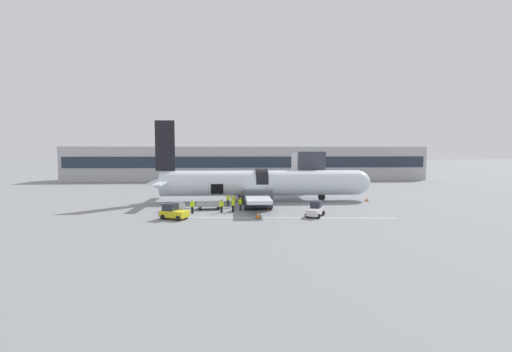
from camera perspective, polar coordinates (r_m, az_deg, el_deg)
The scene contains 18 objects.
ground_plane at distance 43.92m, azimuth 0.94°, elevation -5.38°, with size 500.00×500.00×0.00m, color gray.
apron_marking_line at distance 37.87m, azimuth 4.24°, elevation -6.92°, with size 24.91×2.36×0.01m.
terminal_strip at distance 87.95m, azimuth -1.40°, elevation 2.15°, with size 90.29×8.76×8.39m.
jet_bridge_stub at distance 56.44m, azimuth 8.45°, elevation 2.13°, with size 4.01×10.08×7.21m.
airplane at distance 49.60m, azimuth 0.36°, elevation -1.30°, with size 32.56×25.32×11.61m.
baggage_tug_lead at distance 38.99m, azimuth 9.88°, elevation -5.58°, with size 2.62×3.39×1.70m.
baggage_tug_mid at distance 37.98m, azimuth -13.62°, elevation -5.91°, with size 3.31×2.71×1.67m.
baggage_cart_loading at distance 43.48m, azimuth -7.63°, elevation -4.92°, with size 4.18×2.26×0.90m.
baggage_cart_queued at distance 42.59m, azimuth -13.53°, elevation -5.15°, with size 3.59×2.55×1.00m.
ground_crew_loader_a at distance 41.29m, azimuth -3.86°, elevation -4.82°, with size 0.48×0.55×1.60m.
ground_crew_loader_b at distance 44.55m, azimuth -3.82°, elevation -4.16°, with size 0.55×0.39×1.60m.
ground_crew_driver at distance 41.91m, azimuth -2.61°, elevation -4.62°, with size 0.56×0.52×1.68m.
ground_crew_supervisor at distance 45.81m, azimuth -4.69°, elevation -3.94°, with size 0.51×0.51×1.59m.
ground_crew_helper at distance 40.71m, azimuth -10.57°, elevation -4.97°, with size 0.57×0.49×1.65m.
ground_crew_marshal at distance 40.82m, azimuth -5.78°, elevation -4.95°, with size 0.55×0.40×1.57m.
safety_cone_nose at distance 52.48m, azimuth 17.97°, elevation -3.70°, with size 0.50×0.50×0.63m.
safety_cone_engine_left at distance 37.36m, azimuth 0.37°, elevation -6.55°, with size 0.62×0.62×0.72m.
safety_cone_wingtip at distance 42.82m, azimuth 2.05°, elevation -5.28°, with size 0.64×0.64×0.56m.
Camera 1 is at (-3.49, -43.17, 7.27)m, focal length 24.00 mm.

